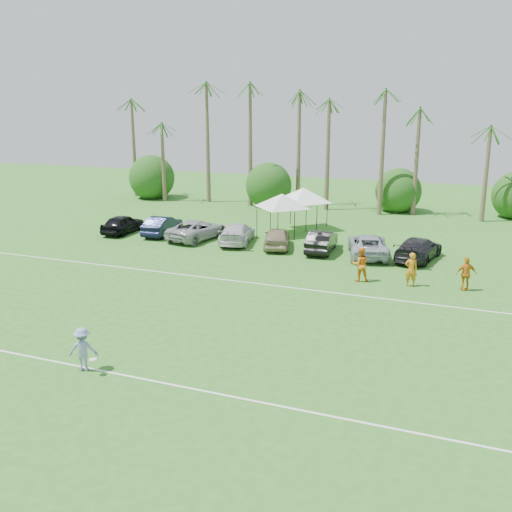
% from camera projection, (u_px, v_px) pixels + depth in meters
% --- Properties ---
extents(ground, '(120.00, 120.00, 0.00)m').
position_uv_depth(ground, '(58.00, 394.00, 19.54)').
color(ground, '#2F6C20').
rests_on(ground, ground).
extents(field_lines, '(80.00, 12.10, 0.01)m').
position_uv_depth(field_lines, '(174.00, 316.00, 26.73)').
color(field_lines, white).
rests_on(field_lines, ground).
extents(palm_tree_0, '(2.40, 2.40, 8.90)m').
position_uv_depth(palm_tree_0, '(128.00, 124.00, 59.51)').
color(palm_tree_0, brown).
rests_on(palm_tree_0, ground).
extents(palm_tree_1, '(2.40, 2.40, 9.90)m').
position_uv_depth(palm_tree_1, '(169.00, 116.00, 57.52)').
color(palm_tree_1, brown).
rests_on(palm_tree_1, ground).
extents(palm_tree_2, '(2.40, 2.40, 10.90)m').
position_uv_depth(palm_tree_2, '(214.00, 108.00, 55.54)').
color(palm_tree_2, brown).
rests_on(palm_tree_2, ground).
extents(palm_tree_3, '(2.40, 2.40, 11.90)m').
position_uv_depth(palm_tree_3, '(252.00, 98.00, 53.91)').
color(palm_tree_3, brown).
rests_on(palm_tree_3, ground).
extents(palm_tree_4, '(2.40, 2.40, 8.90)m').
position_uv_depth(palm_tree_4, '(292.00, 127.00, 53.17)').
color(palm_tree_4, brown).
rests_on(palm_tree_4, ground).
extents(palm_tree_5, '(2.40, 2.40, 9.90)m').
position_uv_depth(palm_tree_5, '(334.00, 118.00, 51.54)').
color(palm_tree_5, brown).
rests_on(palm_tree_5, ground).
extents(palm_tree_6, '(2.40, 2.40, 10.90)m').
position_uv_depth(palm_tree_6, '(379.00, 108.00, 49.90)').
color(palm_tree_6, brown).
rests_on(palm_tree_6, ground).
extents(palm_tree_7, '(2.40, 2.40, 11.90)m').
position_uv_depth(palm_tree_7, '(427.00, 98.00, 48.28)').
color(palm_tree_7, brown).
rests_on(palm_tree_7, ground).
extents(palm_tree_8, '(2.40, 2.40, 8.90)m').
position_uv_depth(palm_tree_8, '(487.00, 130.00, 47.19)').
color(palm_tree_8, brown).
rests_on(palm_tree_8, ground).
extents(bush_tree_0, '(4.00, 4.00, 4.00)m').
position_uv_depth(bush_tree_0, '(160.00, 179.00, 60.83)').
color(bush_tree_0, brown).
rests_on(bush_tree_0, ground).
extents(bush_tree_1, '(4.00, 4.00, 4.00)m').
position_uv_depth(bush_tree_1, '(275.00, 185.00, 56.25)').
color(bush_tree_1, brown).
rests_on(bush_tree_1, ground).
extents(bush_tree_2, '(4.00, 4.00, 4.00)m').
position_uv_depth(bush_tree_2, '(398.00, 192.00, 52.03)').
color(bush_tree_2, brown).
rests_on(bush_tree_2, ground).
extents(sideline_player_a, '(0.80, 0.66, 1.89)m').
position_uv_depth(sideline_player_a, '(411.00, 269.00, 30.82)').
color(sideline_player_a, orange).
rests_on(sideline_player_a, ground).
extents(sideline_player_b, '(1.16, 1.05, 1.94)m').
position_uv_depth(sideline_player_b, '(360.00, 264.00, 31.70)').
color(sideline_player_b, orange).
rests_on(sideline_player_b, ground).
extents(sideline_player_c, '(1.17, 0.83, 1.84)m').
position_uv_depth(sideline_player_c, '(466.00, 274.00, 30.09)').
color(sideline_player_c, orange).
rests_on(sideline_player_c, ground).
extents(canopy_tent_left, '(4.49, 4.49, 3.64)m').
position_uv_depth(canopy_tent_left, '(282.00, 194.00, 42.41)').
color(canopy_tent_left, black).
rests_on(canopy_tent_left, ground).
extents(canopy_tent_right, '(4.74, 4.74, 3.84)m').
position_uv_depth(canopy_tent_right, '(304.00, 188.00, 44.21)').
color(canopy_tent_right, black).
rests_on(canopy_tent_right, ground).
extents(frisbee_player, '(1.35, 1.01, 1.68)m').
position_uv_depth(frisbee_player, '(83.00, 349.00, 21.08)').
color(frisbee_player, '#8289B9').
rests_on(frisbee_player, ground).
extents(parked_car_0, '(1.85, 4.28, 1.44)m').
position_uv_depth(parked_car_0, '(123.00, 224.00, 43.52)').
color(parked_car_0, black).
rests_on(parked_car_0, ground).
extents(parked_car_1, '(1.90, 4.48, 1.44)m').
position_uv_depth(parked_car_1, '(162.00, 225.00, 42.94)').
color(parked_car_1, black).
rests_on(parked_car_1, ground).
extents(parked_car_2, '(3.23, 5.51, 1.44)m').
position_uv_depth(parked_car_2, '(197.00, 230.00, 41.50)').
color(parked_car_2, '#A3A3A4').
rests_on(parked_car_2, ground).
extents(parked_car_3, '(3.06, 5.28, 1.44)m').
position_uv_depth(parked_car_3, '(237.00, 233.00, 40.46)').
color(parked_car_3, silver).
rests_on(parked_car_3, ground).
extents(parked_car_4, '(2.83, 4.53, 1.44)m').
position_uv_depth(parked_car_4, '(277.00, 237.00, 39.11)').
color(parked_car_4, '#9C8A6B').
rests_on(parked_car_4, ground).
extents(parked_car_5, '(1.85, 4.47, 1.44)m').
position_uv_depth(parked_car_5, '(322.00, 241.00, 38.08)').
color(parked_car_5, black).
rests_on(parked_car_5, ground).
extents(parked_car_6, '(3.62, 5.61, 1.44)m').
position_uv_depth(parked_car_6, '(368.00, 245.00, 36.94)').
color(parked_car_6, '#AAB1B9').
rests_on(parked_car_6, ground).
extents(parked_car_7, '(2.89, 5.24, 1.44)m').
position_uv_depth(parked_car_7, '(418.00, 249.00, 36.11)').
color(parked_car_7, black).
rests_on(parked_car_7, ground).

